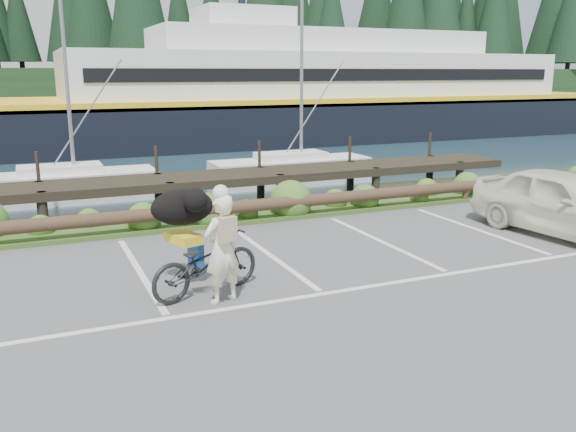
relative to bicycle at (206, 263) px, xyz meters
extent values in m
plane|color=#4D4D4F|center=(1.78, -0.37, -0.53)|extent=(72.00, 72.00, 0.00)
plane|color=#1A343F|center=(1.78, 47.63, -1.73)|extent=(160.00, 160.00, 0.00)
cube|color=#3D5B21|center=(1.78, 4.93, -0.48)|extent=(34.00, 1.60, 0.10)
imported|color=black|center=(0.00, 0.00, 0.00)|extent=(2.15, 1.31, 1.07)
imported|color=white|center=(0.15, -0.45, 0.35)|extent=(0.74, 0.60, 1.77)
ellipsoid|color=black|center=(-0.21, 0.62, 0.84)|extent=(0.84, 1.18, 0.62)
imported|color=silver|center=(8.42, 0.39, 0.22)|extent=(2.23, 4.58, 1.50)
camera|label=1|loc=(-2.56, -9.30, 3.07)|focal=38.00mm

